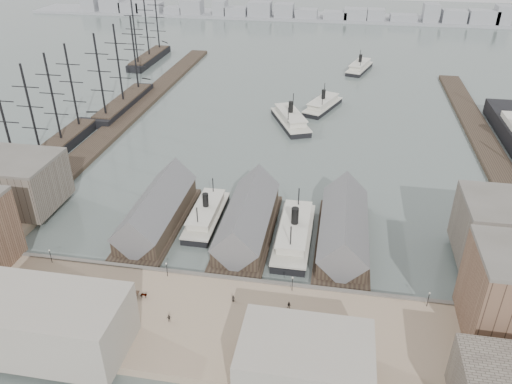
% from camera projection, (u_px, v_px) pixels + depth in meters
% --- Properties ---
extents(ground, '(900.00, 900.00, 0.00)m').
position_uv_depth(ground, '(235.00, 271.00, 124.19)').
color(ground, '#4F5B58').
rests_on(ground, ground).
extents(quay, '(180.00, 30.00, 2.00)m').
position_uv_depth(quay, '(215.00, 326.00, 106.56)').
color(quay, gray).
rests_on(quay, ground).
extents(seawall, '(180.00, 1.20, 2.30)m').
position_uv_depth(seawall, '(230.00, 281.00, 119.17)').
color(seawall, '#59544C').
rests_on(seawall, ground).
extents(west_wharf, '(10.00, 220.00, 1.60)m').
position_uv_depth(west_wharf, '(132.00, 112.00, 219.82)').
color(west_wharf, '#2D231C').
rests_on(west_wharf, ground).
extents(east_wharf, '(10.00, 180.00, 1.60)m').
position_uv_depth(east_wharf, '(486.00, 145.00, 189.09)').
color(east_wharf, '#2D231C').
rests_on(east_wharf, ground).
extents(ferry_shed_west, '(14.00, 42.00, 12.60)m').
position_uv_depth(ferry_shed_west, '(157.00, 211.00, 140.32)').
color(ferry_shed_west, '#2D231C').
rests_on(ferry_shed_west, ground).
extents(ferry_shed_center, '(14.00, 42.00, 12.60)m').
position_uv_depth(ferry_shed_center, '(248.00, 220.00, 136.37)').
color(ferry_shed_center, '#2D231C').
rests_on(ferry_shed_center, ground).
extents(ferry_shed_east, '(14.00, 42.00, 12.60)m').
position_uv_depth(ferry_shed_east, '(344.00, 229.00, 132.43)').
color(ferry_shed_east, '#2D231C').
rests_on(ferry_shed_east, ground).
extents(warehouse_west_back, '(26.00, 20.00, 14.00)m').
position_uv_depth(warehouse_west_back, '(14.00, 182.00, 145.81)').
color(warehouse_west_back, '#60564C').
rests_on(warehouse_west_back, west_land).
extents(street_bldg_center, '(24.00, 16.00, 10.00)m').
position_uv_depth(street_bldg_center, '(305.00, 362.00, 90.28)').
color(street_bldg_center, gray).
rests_on(street_bldg_center, quay).
extents(street_bldg_west, '(30.00, 16.00, 12.00)m').
position_uv_depth(street_bldg_west, '(50.00, 324.00, 97.38)').
color(street_bldg_west, gray).
rests_on(street_bldg_west, quay).
extents(lamp_post_far_w, '(0.44, 0.44, 3.92)m').
position_uv_depth(lamp_post_far_w, '(50.00, 254.00, 122.70)').
color(lamp_post_far_w, black).
rests_on(lamp_post_far_w, quay).
extents(lamp_post_near_w, '(0.44, 0.44, 3.92)m').
position_uv_depth(lamp_post_near_w, '(167.00, 267.00, 118.15)').
color(lamp_post_near_w, black).
rests_on(lamp_post_near_w, quay).
extents(lamp_post_near_e, '(0.44, 0.44, 3.92)m').
position_uv_depth(lamp_post_near_e, '(292.00, 281.00, 113.59)').
color(lamp_post_near_e, black).
rests_on(lamp_post_near_e, quay).
extents(lamp_post_far_e, '(0.44, 0.44, 3.92)m').
position_uv_depth(lamp_post_far_e, '(429.00, 297.00, 109.04)').
color(lamp_post_far_e, black).
rests_on(lamp_post_far_e, quay).
extents(far_shore, '(500.00, 40.00, 15.72)m').
position_uv_depth(far_shore, '(318.00, 15.00, 408.96)').
color(far_shore, gray).
rests_on(far_shore, ground).
extents(ferry_docked_west, '(7.94, 26.48, 9.46)m').
position_uv_depth(ferry_docked_west, '(206.00, 214.00, 143.42)').
color(ferry_docked_west, black).
rests_on(ferry_docked_west, ground).
extents(ferry_docked_east, '(9.16, 30.52, 10.90)m').
position_uv_depth(ferry_docked_east, '(294.00, 233.00, 134.50)').
color(ferry_docked_east, black).
rests_on(ferry_docked_east, ground).
extents(ferry_open_near, '(20.28, 31.31, 10.78)m').
position_uv_depth(ferry_open_near, '(290.00, 119.00, 207.76)').
color(ferry_open_near, black).
rests_on(ferry_open_near, ground).
extents(ferry_open_mid, '(17.12, 28.16, 9.66)m').
position_uv_depth(ferry_open_mid, '(323.00, 105.00, 224.18)').
color(ferry_open_mid, black).
rests_on(ferry_open_mid, ground).
extents(ferry_open_far, '(15.56, 28.52, 9.76)m').
position_uv_depth(ferry_open_far, '(360.00, 67.00, 277.95)').
color(ferry_open_far, black).
rests_on(ferry_open_far, ground).
extents(sailing_ship_near, '(8.70, 59.92, 35.76)m').
position_uv_depth(sailing_ship_near, '(52.00, 149.00, 181.58)').
color(sailing_ship_near, black).
rests_on(sailing_ship_near, ground).
extents(sailing_ship_mid, '(9.00, 52.00, 37.00)m').
position_uv_depth(sailing_ship_mid, '(124.00, 102.00, 225.49)').
color(sailing_ship_mid, black).
rests_on(sailing_ship_mid, ground).
extents(sailing_ship_far, '(9.04, 50.23, 37.17)m').
position_uv_depth(sailing_ship_far, '(150.00, 57.00, 295.59)').
color(sailing_ship_far, black).
rests_on(sailing_ship_far, ground).
extents(tram, '(3.54, 10.94, 3.83)m').
position_uv_depth(tram, '(481.00, 333.00, 100.68)').
color(tram, black).
rests_on(tram, quay).
extents(horse_cart_left, '(4.75, 2.02, 1.54)m').
position_uv_depth(horse_cart_left, '(30.00, 285.00, 115.31)').
color(horse_cart_left, black).
rests_on(horse_cart_left, quay).
extents(horse_cart_center, '(4.80, 1.60, 1.45)m').
position_uv_depth(horse_cart_center, '(140.00, 295.00, 112.49)').
color(horse_cart_center, black).
rests_on(horse_cart_center, quay).
extents(horse_cart_right, '(4.78, 2.93, 1.51)m').
position_uv_depth(horse_cart_right, '(325.00, 351.00, 98.00)').
color(horse_cart_right, black).
rests_on(horse_cart_right, quay).
extents(pedestrian_0, '(0.74, 0.80, 1.78)m').
position_uv_depth(pedestrian_0, '(12.00, 261.00, 123.05)').
color(pedestrian_0, black).
rests_on(pedestrian_0, quay).
extents(pedestrian_1, '(0.91, 0.78, 1.61)m').
position_uv_depth(pedestrian_1, '(26.00, 290.00, 113.80)').
color(pedestrian_1, black).
rests_on(pedestrian_1, quay).
extents(pedestrian_2, '(1.13, 0.84, 1.56)m').
position_uv_depth(pedestrian_2, '(102.00, 285.00, 115.47)').
color(pedestrian_2, black).
rests_on(pedestrian_2, quay).
extents(pedestrian_3, '(1.12, 0.85, 1.77)m').
position_uv_depth(pedestrian_3, '(169.00, 318.00, 105.85)').
color(pedestrian_3, black).
rests_on(pedestrian_3, quay).
extents(pedestrian_4, '(0.92, 0.85, 1.58)m').
position_uv_depth(pedestrian_4, '(233.00, 298.00, 111.36)').
color(pedestrian_4, black).
rests_on(pedestrian_4, quay).
extents(pedestrian_5, '(0.69, 0.75, 1.68)m').
position_uv_depth(pedestrian_5, '(248.00, 329.00, 103.24)').
color(pedestrian_5, black).
rests_on(pedestrian_5, quay).
extents(pedestrian_6, '(0.99, 0.86, 1.74)m').
position_uv_depth(pedestrian_6, '(289.00, 305.00, 109.34)').
color(pedestrian_6, black).
rests_on(pedestrian_6, quay).
extents(pedestrian_7, '(1.05, 0.62, 1.60)m').
position_uv_depth(pedestrian_7, '(357.00, 341.00, 100.44)').
color(pedestrian_7, black).
rests_on(pedestrian_7, quay).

